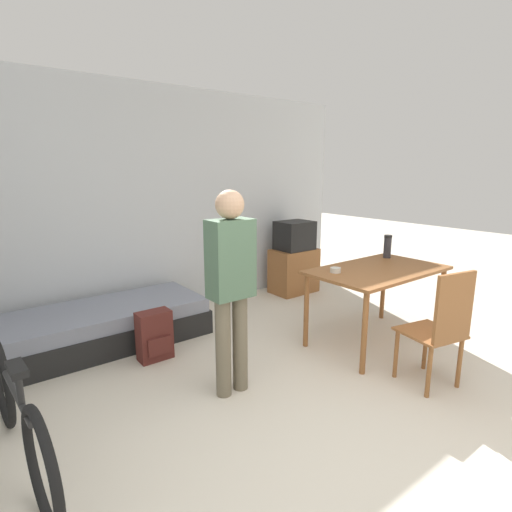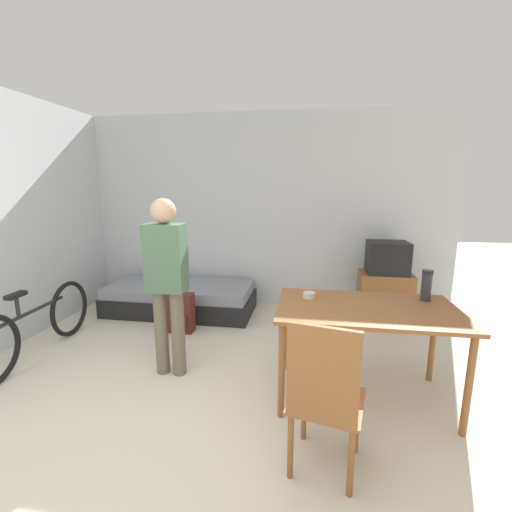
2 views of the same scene
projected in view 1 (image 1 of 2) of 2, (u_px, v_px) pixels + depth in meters
ground_plane at (402, 462)px, 2.44m from camera, size 20.00×20.00×0.00m
wall_back at (159, 203)px, 4.75m from camera, size 5.57×0.06×2.70m
daybed at (107, 325)px, 4.06m from camera, size 1.98×0.87×0.39m
tv at (294, 260)px, 5.71m from camera, size 0.64×0.42×1.03m
dining_table at (377, 277)px, 3.99m from camera, size 1.39×0.82×0.78m
wooden_chair at (441, 325)px, 3.15m from camera, size 0.50×0.50×0.99m
bicycle at (18, 417)px, 2.34m from camera, size 0.15×1.70×0.73m
person_standing at (231, 280)px, 3.02m from camera, size 0.34×0.22×1.61m
thermos_flask at (388, 245)px, 4.43m from camera, size 0.09×0.09×0.26m
mate_bowl at (335, 270)px, 3.82m from camera, size 0.10×0.10×0.05m
backpack at (155, 336)px, 3.71m from camera, size 0.31×0.20×0.47m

